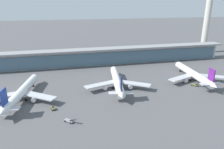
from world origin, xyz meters
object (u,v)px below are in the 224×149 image
Objects in this scene: airliner_right_stand at (194,74)px; service_truck_by_tail_olive at (53,108)px; safety_cone_alpha at (30,113)px; airliner_centre_stand at (117,81)px; control_tower at (208,12)px; service_truck_mid_apron_grey at (69,121)px; airliner_left_stand at (21,92)px; service_truck_near_nose_olive at (195,85)px.

airliner_right_stand is 100.12m from service_truck_by_tail_olive.
service_truck_by_tail_olive is at bearing 4.88° from safety_cone_alpha.
control_tower is at bearing 32.75° from airliner_centre_stand.
control_tower reaches higher than service_truck_mid_apron_grey.
airliner_centre_stand is at bearing -147.25° from control_tower.
airliner_left_stand is at bearing -177.32° from airliner_right_stand.
service_truck_mid_apron_grey is at bearing -162.71° from service_truck_near_nose_olive.
airliner_centre_stand reaches higher than service_truck_by_tail_olive.
service_truck_mid_apron_grey is at bearing -158.06° from airliner_right_stand.
airliner_right_stand is at bearing 63.33° from service_truck_near_nose_olive.
service_truck_near_nose_olive is at bearing -2.26° from airliner_left_stand.
service_truck_by_tail_olive is at bearing -43.11° from airliner_left_stand.
airliner_left_stand is 0.70× the size of control_tower.
service_truck_near_nose_olive is at bearing -116.67° from airliner_right_stand.
service_truck_mid_apron_grey is 8.41× the size of safety_cone_alpha.
service_truck_near_nose_olive is 0.07× the size of control_tower.
airliner_right_stand is 17.38× the size of service_truck_by_tail_olive.
service_truck_near_nose_olive is 88.97m from service_truck_mid_apron_grey.
safety_cone_alpha is at bearing -168.09° from airliner_right_stand.
airliner_left_stand is 19.19m from safety_cone_alpha.
airliner_right_stand reaches higher than service_truck_mid_apron_grey.
service_truck_near_nose_olive and service_truck_mid_apron_grey have the same top height.
control_tower reaches higher than airliner_left_stand.
airliner_left_stand and airliner_right_stand have the same top height.
airliner_left_stand is at bearing 177.74° from service_truck_near_nose_olive.
airliner_right_stand is 80.34× the size of safety_cone_alpha.
airliner_centre_stand is at bearing 23.52° from safety_cone_alpha.
service_truck_near_nose_olive is at bearing 17.29° from service_truck_mid_apron_grey.
control_tower is at bearing 36.49° from service_truck_mid_apron_grey.
control_tower is (153.08, 113.23, 42.62)m from service_truck_mid_apron_grey.
control_tower reaches higher than service_truck_near_nose_olive.
service_truck_mid_apron_grey is 0.07× the size of control_tower.
airliner_right_stand reaches higher than service_truck_near_nose_olive.
service_truck_by_tail_olive is (-92.69, -12.28, 0.07)m from service_truck_near_nose_olive.
service_truck_near_nose_olive is (-4.90, -9.76, -3.91)m from airliner_right_stand.
safety_cone_alpha is at bearing 145.68° from service_truck_mid_apron_grey.
airliner_left_stand is 1.00× the size of airliner_centre_stand.
service_truck_near_nose_olive is (52.21, -9.39, -3.91)m from airliner_centre_stand.
airliner_centre_stand reaches higher than service_truck_mid_apron_grey.
service_truck_by_tail_olive is (-40.48, -21.67, -3.84)m from airliner_centre_stand.
service_truck_mid_apron_grey is 23.37m from safety_cone_alpha.
airliner_left_stand is 79.85× the size of safety_cone_alpha.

